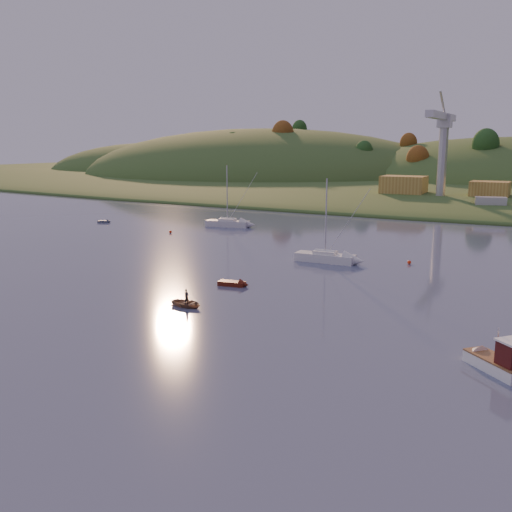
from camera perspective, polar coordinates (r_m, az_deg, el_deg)
The scene contains 21 objects.
ground at distance 43.03m, azimuth -18.04°, elevation -10.66°, with size 500.00×500.00×0.00m, color #3D4364.
far_shore at distance 259.20m, azimuth 22.10°, elevation 6.95°, with size 620.00×220.00×1.50m, color #2B441B.
shore_slope at distance 194.92m, azimuth 19.82°, elevation 5.97°, with size 640.00×150.00×7.00m, color #2B441B.
hill_left_far at distance 307.85m, azimuth -9.62°, elevation 8.16°, with size 120.00×100.00×32.00m, color #2B441B.
hill_left at distance 257.08m, azimuth 0.76°, elevation 7.74°, with size 170.00×140.00×44.00m, color #2B441B.
hill_center at distance 238.35m, azimuth 23.92°, elevation 6.51°, with size 140.00×120.00×36.00m, color #2B441B.
hillside_trees at distance 214.65m, azimuth 20.67°, elevation 6.34°, with size 280.00×50.00×32.00m, color #20491A, non-canonical shape.
wharf at distance 151.73m, azimuth 19.16°, elevation 5.15°, with size 42.00×16.00×2.40m, color slate.
shed_west at distance 155.05m, azimuth 14.54°, elevation 6.87°, with size 11.00×8.00×4.80m, color #A97F38.
shed_east at distance 152.35m, azimuth 22.34°, elevation 6.16°, with size 9.00×7.00×4.00m, color #A97F38.
dock_crane at distance 148.02m, azimuth 18.15°, elevation 11.28°, with size 3.20×28.00×20.30m.
fishing_boat at distance 43.87m, azimuth 22.54°, elevation -9.45°, with size 5.31×5.05×3.57m.
sailboat_near at distance 108.84m, azimuth -2.87°, elevation 3.35°, with size 8.61×3.85×11.54m.
sailboat_far at distance 76.75m, azimuth 6.93°, elevation -0.06°, with size 8.10×2.68×11.13m.
canoe at distance 55.98m, azimuth -6.94°, elevation -4.70°, with size 2.42×3.39×0.70m, color #89674C.
paddler at distance 55.88m, azimuth -6.95°, elevation -4.31°, with size 0.54×0.36×1.49m, color black.
red_tender at distance 63.43m, azimuth -1.87°, elevation -2.81°, with size 3.68×1.72×1.20m.
grey_dinghy at distance 118.24m, azimuth -14.77°, elevation 3.36°, with size 2.75×2.05×0.97m.
work_vessel at distance 137.58m, azimuth 22.36°, elevation 4.44°, with size 15.89×8.31×3.89m.
buoy_1 at distance 77.51m, azimuth 15.08°, elevation -0.61°, with size 0.50×0.50×0.50m, color #FF330D.
buoy_2 at distance 101.74m, azimuth -8.55°, elevation 2.41°, with size 0.50×0.50×0.50m, color #FF330D.
Camera 1 is at (29.61, -27.03, 15.63)m, focal length 40.00 mm.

